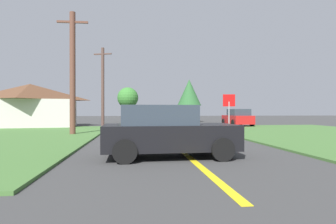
# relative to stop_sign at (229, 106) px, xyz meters

# --- Properties ---
(ground_plane) EXTENTS (120.00, 120.00, 0.00)m
(ground_plane) POSITION_rel_stop_sign_xyz_m (-4.55, 1.51, -1.80)
(ground_plane) COLOR #393939
(grass_verge_right) EXTENTS (12.00, 20.00, 0.08)m
(grass_verge_right) POSITION_rel_stop_sign_xyz_m (5.19, -2.49, -1.76)
(grass_verge_right) COLOR #416B32
(grass_verge_right) RESTS_ON ground
(lane_stripe_center) EXTENTS (0.20, 14.00, 0.01)m
(lane_stripe_center) POSITION_rel_stop_sign_xyz_m (-4.55, -6.49, -1.80)
(lane_stripe_center) COLOR yellow
(lane_stripe_center) RESTS_ON ground
(stop_sign) EXTENTS (0.79, 0.18, 2.54)m
(stop_sign) POSITION_rel_stop_sign_xyz_m (0.00, 0.00, 0.00)
(stop_sign) COLOR #9EA0A8
(stop_sign) RESTS_ON ground
(car_on_crossroad) EXTENTS (2.03, 4.21, 1.62)m
(car_on_crossroad) POSITION_rel_stop_sign_xyz_m (3.41, 7.18, -1.00)
(car_on_crossroad) COLOR red
(car_on_crossroad) RESTS_ON ground
(car_behind_on_main_road) EXTENTS (4.12, 2.18, 1.62)m
(car_behind_on_main_road) POSITION_rel_stop_sign_xyz_m (-5.23, -8.93, -1.00)
(car_behind_on_main_road) COLOR black
(car_behind_on_main_road) RESTS_ON ground
(utility_pole_near) EXTENTS (1.80, 0.33, 7.32)m
(utility_pole_near) POSITION_rel_stop_sign_xyz_m (-9.88, -0.64, 1.95)
(utility_pole_near) COLOR brown
(utility_pole_near) RESTS_ON ground
(utility_pole_mid) EXTENTS (1.76, 0.63, 7.60)m
(utility_pole_mid) POSITION_rel_stop_sign_xyz_m (-9.29, 9.72, 2.11)
(utility_pole_mid) COLOR brown
(utility_pole_mid) RESTS_ON ground
(oak_tree_left) EXTENTS (3.09, 3.09, 5.55)m
(oak_tree_left) POSITION_rel_stop_sign_xyz_m (0.87, 17.41, 2.02)
(oak_tree_left) COLOR brown
(oak_tree_left) RESTS_ON ground
(pine_tree_center) EXTENTS (2.66, 2.66, 4.47)m
(pine_tree_center) POSITION_rel_stop_sign_xyz_m (-7.05, 17.84, 1.31)
(pine_tree_center) COLOR brown
(pine_tree_center) RESTS_ON ground
(barn) EXTENTS (8.17, 7.04, 3.88)m
(barn) POSITION_rel_stop_sign_xyz_m (-15.56, 8.45, 0.14)
(barn) COLOR beige
(barn) RESTS_ON ground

